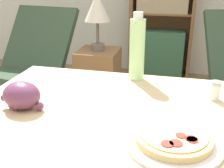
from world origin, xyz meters
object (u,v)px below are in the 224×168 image
object	(u,v)px
pizza_on_plate	(173,139)
grape_bunch	(21,96)
salt_shaker	(215,91)
drink_bottle	(137,49)
bookshelf	(162,19)
lounge_chair_near	(31,79)
table_lamp	(97,10)
side_table	(99,81)

from	to	relation	value
pizza_on_plate	grape_bunch	bearing A→B (deg)	168.98
salt_shaker	pizza_on_plate	bearing A→B (deg)	-112.98
drink_bottle	bookshelf	size ratio (longest dim) A/B	0.19
pizza_on_plate	grape_bunch	xyz separation A→B (m)	(-0.51, 0.10, 0.03)
grape_bunch	salt_shaker	distance (m)	0.68
lounge_chair_near	table_lamp	world-z (taller)	table_lamp
grape_bunch	side_table	world-z (taller)	grape_bunch
grape_bunch	table_lamp	xyz separation A→B (m)	(-0.15, 1.44, 0.10)
salt_shaker	lounge_chair_near	bearing A→B (deg)	141.66
side_table	table_lamp	xyz separation A→B (m)	(0.00, 0.00, 0.61)
pizza_on_plate	salt_shaker	world-z (taller)	salt_shaker
salt_shaker	table_lamp	size ratio (longest dim) A/B	0.15
pizza_on_plate	drink_bottle	bearing A→B (deg)	110.34
lounge_chair_near	bookshelf	distance (m)	1.61
lounge_chair_near	table_lamp	bearing A→B (deg)	21.22
side_table	pizza_on_plate	bearing A→B (deg)	-66.87
lounge_chair_near	side_table	world-z (taller)	lounge_chair_near
drink_bottle	bookshelf	bearing A→B (deg)	90.90
side_table	table_lamp	world-z (taller)	table_lamp
drink_bottle	bookshelf	world-z (taller)	bookshelf
grape_bunch	drink_bottle	distance (m)	0.51
drink_bottle	table_lamp	world-z (taller)	same
salt_shaker	grape_bunch	bearing A→B (deg)	-160.81
grape_bunch	table_lamp	distance (m)	1.45
pizza_on_plate	drink_bottle	xyz separation A→B (m)	(-0.17, 0.47, 0.12)
drink_bottle	table_lamp	xyz separation A→B (m)	(-0.48, 1.07, 0.02)
pizza_on_plate	side_table	bearing A→B (deg)	113.13
salt_shaker	side_table	distance (m)	1.54
salt_shaker	bookshelf	xyz separation A→B (m)	(-0.34, 2.26, -0.10)
table_lamp	bookshelf	bearing A→B (deg)	66.56
bookshelf	salt_shaker	bearing A→B (deg)	-81.34
drink_bottle	lounge_chair_near	distance (m)	1.54
drink_bottle	side_table	bearing A→B (deg)	114.31
salt_shaker	lounge_chair_near	xyz separation A→B (m)	(-1.38, 1.09, -0.49)
side_table	table_lamp	distance (m)	0.61
pizza_on_plate	drink_bottle	size ratio (longest dim) A/B	0.94
bookshelf	table_lamp	size ratio (longest dim) A/B	3.16
pizza_on_plate	lounge_chair_near	bearing A→B (deg)	131.30
grape_bunch	lounge_chair_near	size ratio (longest dim) A/B	0.18
pizza_on_plate	drink_bottle	world-z (taller)	drink_bottle
salt_shaker	side_table	bearing A→B (deg)	123.15
drink_bottle	salt_shaker	bearing A→B (deg)	-25.01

